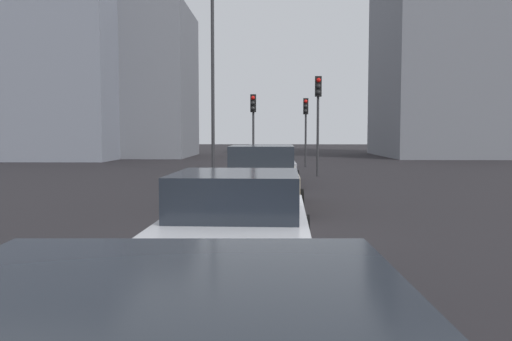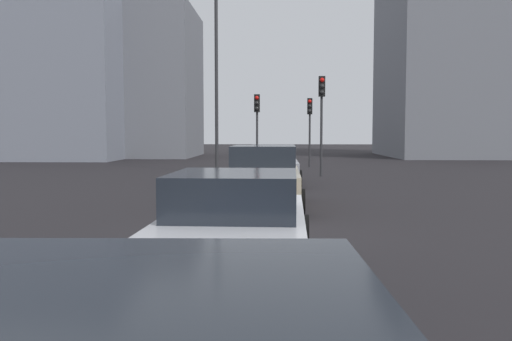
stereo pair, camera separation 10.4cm
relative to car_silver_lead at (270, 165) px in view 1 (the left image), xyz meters
name	(u,v)px [view 1 (the left image)]	position (x,y,z in m)	size (l,w,h in m)	color
ground_plane	(258,242)	(-10.36, 0.19, -0.83)	(160.00, 160.00, 0.20)	black
car_silver_lead	(270,165)	(0.00, 0.00, 0.00)	(4.18, 2.07, 1.51)	#A8AAB2
car_beige_second	(262,178)	(-6.36, 0.19, 0.05)	(4.56, 2.10, 1.64)	tan
car_white_third	(237,225)	(-13.12, 0.42, -0.02)	(4.39, 2.20, 1.44)	silver
traffic_light_near_left	(253,116)	(7.21, 0.88, 2.08)	(0.32, 0.29, 3.90)	#2D2D30
traffic_light_near_right	(318,105)	(3.93, -2.14, 2.47)	(0.32, 0.29, 4.47)	#2D2D30
traffic_light_far_left	(306,118)	(10.28, -1.98, 2.08)	(0.32, 0.30, 3.89)	#2D2D30
street_lamp_kerbside	(213,69)	(5.49, 2.75, 4.25)	(0.56, 0.36, 8.61)	#2D2D30
building_facade_left	(438,55)	(25.24, -13.81, 7.59)	(13.31, 9.13, 16.64)	slate
building_facade_center	(146,84)	(24.07, 10.19, 5.22)	(9.92, 7.28, 11.90)	slate
building_facade_right	(57,64)	(20.65, 16.19, 6.44)	(11.63, 10.23, 14.34)	gray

